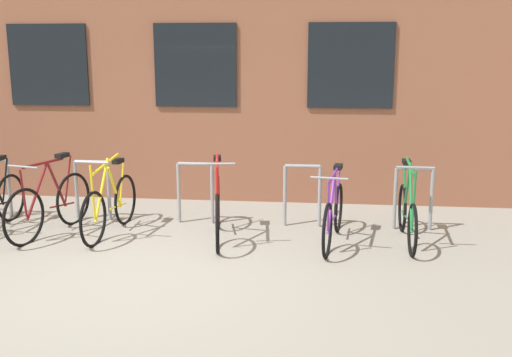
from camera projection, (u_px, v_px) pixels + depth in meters
ground_plane at (140, 270)px, 6.53m from camera, size 42.00×42.00×0.00m
storefront_building at (232, 19)px, 12.76m from camera, size 28.00×7.80×6.17m
bike_rack at (195, 187)px, 8.25m from camera, size 6.53×0.05×0.88m
bicycle_red at (218, 208)px, 7.60m from camera, size 0.46×1.78×1.11m
bicycle_yellow at (110, 205)px, 7.79m from camera, size 0.44×1.72×1.08m
bicycle_green at (407, 213)px, 7.45m from camera, size 0.44×1.68×1.09m
bicycle_maroon at (50, 204)px, 7.79m from camera, size 0.54×1.71×1.06m
bicycle_purple at (333, 214)px, 7.42m from camera, size 0.44×1.73×0.97m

